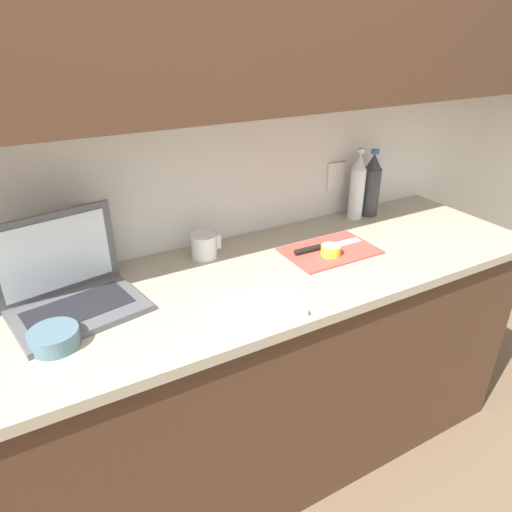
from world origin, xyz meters
name	(u,v)px	position (x,y,z in m)	size (l,w,h in m)	color
ground_plane	(230,469)	(0.00, 0.00, 0.00)	(12.00, 12.00, 0.00)	brown
wall_back	(181,66)	(0.00, 0.25, 1.56)	(5.20, 0.38, 2.60)	white
counter_unit	(222,387)	(-0.02, 0.00, 0.46)	(2.49, 0.65, 0.90)	#472D1E
laptop	(69,288)	(-0.46, 0.10, 0.97)	(0.41, 0.33, 0.28)	#515156
cutting_board	(330,251)	(0.46, 0.02, 0.91)	(0.35, 0.23, 0.01)	#D1473D
knife	(317,248)	(0.41, 0.04, 0.92)	(0.30, 0.04, 0.02)	silver
lemon_half_cut	(331,250)	(0.43, -0.01, 0.93)	(0.07, 0.07, 0.04)	yellow
bottle_green_soda	(357,187)	(0.76, 0.24, 1.05)	(0.07, 0.07, 0.31)	silver
bottle_oil_tall	(371,186)	(0.85, 0.24, 1.04)	(0.08, 0.08, 0.30)	#333338
measuring_cup	(204,246)	(0.02, 0.21, 0.95)	(0.11, 0.09, 0.09)	silver
bowl_white	(54,338)	(-0.53, -0.08, 0.93)	(0.13, 0.13, 0.05)	slate
dish_towel	(264,306)	(0.04, -0.20, 0.92)	(0.22, 0.16, 0.02)	white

